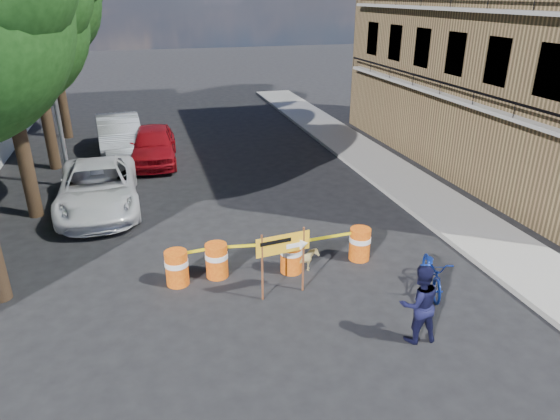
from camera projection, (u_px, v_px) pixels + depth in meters
ground at (301, 300)px, 11.77m from camera, size 120.00×120.00×0.00m
sidewalk_east at (410, 186)px, 18.57m from camera, size 2.40×40.00×0.15m
apartment_building at (534, 12)px, 19.41m from camera, size 8.00×16.00×12.00m
tree_far at (47, 4)px, 22.63m from camera, size 5.04×4.80×8.84m
streetlamp at (51, 66)px, 16.94m from camera, size 1.25×0.18×8.00m
barrel_far_left at (177, 267)px, 12.26m from camera, size 0.58×0.58×0.90m
barrel_mid_left at (217, 260)px, 12.60m from camera, size 0.58×0.58×0.90m
barrel_mid_right at (291, 255)px, 12.82m from camera, size 0.58×0.58×0.90m
barrel_far_right at (360, 243)px, 13.43m from camera, size 0.58×0.58×0.90m
detour_sign at (290, 248)px, 11.54m from camera, size 1.32×0.27×1.70m
pedestrian at (419, 304)px, 10.11m from camera, size 0.89×0.71×1.74m
bicycle at (435, 256)px, 11.86m from camera, size 0.92×1.12×1.83m
dog at (304, 262)px, 12.81m from camera, size 0.83×0.58×0.64m
suv_white at (98, 187)px, 16.51m from camera, size 2.63×5.50×1.51m
sedan_red at (153, 145)px, 21.11m from camera, size 2.13×4.66×1.55m
sedan_silver at (120, 135)px, 22.19m from camera, size 2.19×5.27×1.70m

